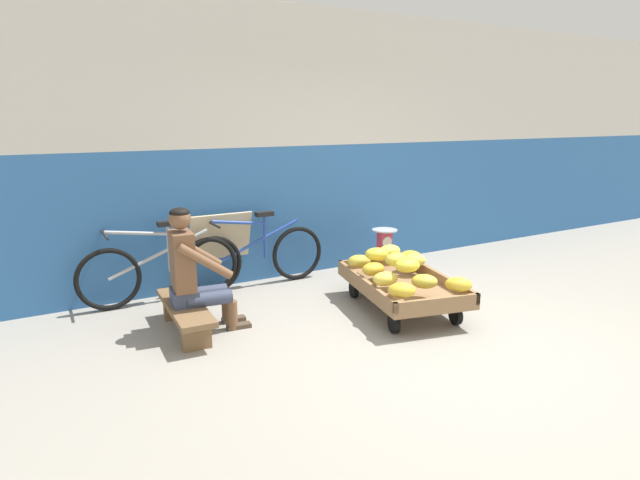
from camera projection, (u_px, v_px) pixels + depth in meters
The scene contains 12 objects.
ground_plane at pixel (450, 349), 4.48m from camera, with size 80.00×80.00×0.00m, color gray.
back_wall at pixel (298, 145), 6.43m from camera, with size 16.00×0.30×3.13m.
banana_cart at pixel (402, 287), 5.33m from camera, with size 1.13×1.59×0.36m.
banana_pile at pixel (397, 266), 5.26m from camera, with size 1.09×1.47×0.26m.
low_bench at pixel (185, 312), 4.78m from camera, with size 0.36×1.12×0.27m.
vendor_seated at pixel (193, 271), 4.73m from camera, with size 0.70×0.52×1.14m.
plastic_crate at pixel (384, 266), 6.42m from camera, with size 0.36×0.28×0.30m.
weighing_scale at pixel (384, 241), 6.35m from camera, with size 0.30×0.30×0.29m.
bicycle_near_left at pixel (160, 270), 5.53m from camera, with size 1.66×0.48×0.86m.
bicycle_far_left at pixel (257, 256), 6.06m from camera, with size 1.66×0.48×0.86m.
sign_board at pixel (219, 250), 6.02m from camera, with size 0.70×0.29×0.87m.
shopping_bag at pixel (410, 276), 6.09m from camera, with size 0.18×0.12×0.24m, color green.
Camera 1 is at (-3.01, -3.06, 1.91)m, focal length 30.06 mm.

